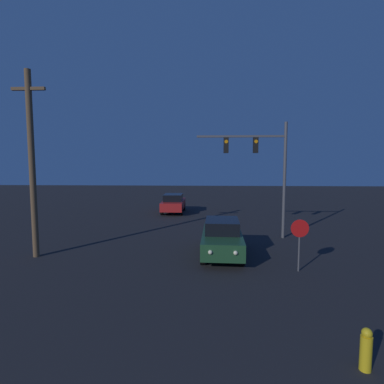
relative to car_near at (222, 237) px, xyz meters
name	(u,v)px	position (x,y,z in m)	size (l,w,h in m)	color
car_near	(222,237)	(0.00, 0.00, 0.00)	(2.03, 4.63, 1.69)	#1E4728
car_far	(173,203)	(-3.71, 12.48, 0.00)	(1.91, 4.59, 1.69)	#B21E1E
traffic_signal_mast	(263,162)	(2.52, 3.57, 3.63)	(5.21, 0.30, 6.77)	#4C4C51
stop_sign	(300,235)	(3.01, -2.06, 0.62)	(0.72, 0.07, 2.13)	#4C4C51
utility_pole	(32,162)	(-8.77, -0.67, 3.57)	(1.54, 0.28, 8.58)	brown
fire_hydrant	(366,349)	(2.61, -7.96, -0.41)	(0.24, 0.24, 0.93)	gold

